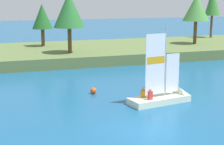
{
  "coord_description": "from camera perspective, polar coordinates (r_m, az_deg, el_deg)",
  "views": [
    {
      "loc": [
        -7.26,
        -17.15,
        7.15
      ],
      "look_at": [
        1.68,
        10.01,
        1.2
      ],
      "focal_mm": 58.31,
      "sensor_mm": 36.0,
      "label": 1
    }
  ],
  "objects": [
    {
      "name": "channel_buoy",
      "position": [
        27.42,
        -2.94,
        -2.86
      ],
      "size": [
        0.47,
        0.47,
        0.47
      ],
      "primitive_type": "sphere",
      "color": "#E54C19",
      "rests_on": "ground"
    },
    {
      "name": "shoreline_tree_left",
      "position": [
        45.8,
        -10.9,
        8.58
      ],
      "size": [
        2.49,
        2.49,
        5.2
      ],
      "color": "brown",
      "rests_on": "shore_bank"
    },
    {
      "name": "shoreline_tree_centre",
      "position": [
        48.63,
        13.08,
        9.84
      ],
      "size": [
        3.38,
        3.38,
        6.37
      ],
      "color": "brown",
      "rests_on": "shore_bank"
    },
    {
      "name": "ground_plane",
      "position": [
        19.95,
        4.47,
        -9.28
      ],
      "size": [
        200.0,
        200.0,
        0.0
      ],
      "primitive_type": "plane",
      "color": "#195684"
    },
    {
      "name": "shoreline_tree_midright",
      "position": [
        56.83,
        15.51,
        10.73
      ],
      "size": [
        2.22,
        2.22,
        7.61
      ],
      "color": "brown",
      "rests_on": "shore_bank"
    },
    {
      "name": "sailboat",
      "position": [
        25.74,
        8.91,
        -3.66
      ],
      "size": [
        5.08,
        2.36,
        5.79
      ],
      "rotation": [
        0.0,
        0.0,
        0.18
      ],
      "color": "silver",
      "rests_on": "ground"
    },
    {
      "name": "shoreline_tree_midleft",
      "position": [
        39.75,
        -6.76,
        9.67
      ],
      "size": [
        3.39,
        3.39,
        6.52
      ],
      "color": "brown",
      "rests_on": "shore_bank"
    },
    {
      "name": "shore_bank",
      "position": [
        43.9,
        -8.5,
        3.01
      ],
      "size": [
        80.0,
        14.71,
        1.15
      ],
      "primitive_type": "cube",
      "color": "#5B703D",
      "rests_on": "ground"
    }
  ]
}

